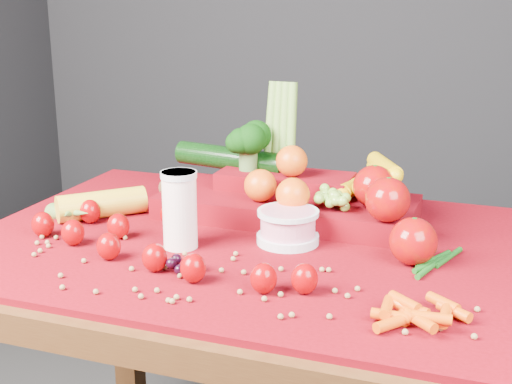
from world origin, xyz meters
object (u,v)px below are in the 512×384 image
(milk_glass, at_px, (180,207))
(yogurt_bowl, at_px, (288,226))
(produce_mound, at_px, (300,191))
(table, at_px, (252,292))

(milk_glass, distance_m, yogurt_bowl, 0.20)
(milk_glass, distance_m, produce_mound, 0.28)
(milk_glass, relative_size, yogurt_bowl, 1.23)
(table, xyz_separation_m, yogurt_bowl, (0.07, 0.01, 0.14))
(table, height_order, produce_mound, produce_mound)
(yogurt_bowl, relative_size, produce_mound, 0.19)
(table, height_order, milk_glass, milk_glass)
(produce_mound, bearing_deg, table, -106.82)
(table, height_order, yogurt_bowl, yogurt_bowl)
(table, relative_size, yogurt_bowl, 9.48)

